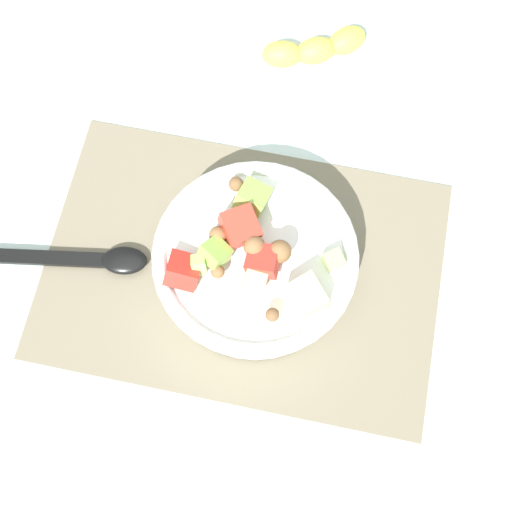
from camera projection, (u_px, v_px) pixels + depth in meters
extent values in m
plane|color=silver|center=(243.00, 269.00, 0.82)|extent=(2.40, 2.40, 0.00)
cube|color=#756B56|center=(243.00, 269.00, 0.82)|extent=(0.49, 0.33, 0.01)
cylinder|color=white|center=(256.00, 261.00, 0.79)|extent=(0.22, 0.22, 0.06)
torus|color=white|center=(256.00, 253.00, 0.76)|extent=(0.24, 0.24, 0.02)
sphere|color=brown|center=(272.00, 315.00, 0.72)|extent=(0.02, 0.03, 0.02)
sphere|color=brown|center=(218.00, 272.00, 0.74)|extent=(0.02, 0.02, 0.02)
sphere|color=brown|center=(236.00, 184.00, 0.78)|extent=(0.02, 0.03, 0.03)
cube|color=#8CB74C|center=(215.00, 253.00, 0.74)|extent=(0.04, 0.04, 0.03)
sphere|color=brown|center=(255.00, 245.00, 0.73)|extent=(0.04, 0.04, 0.03)
sphere|color=brown|center=(281.00, 248.00, 0.73)|extent=(0.04, 0.03, 0.03)
cube|color=red|center=(183.00, 271.00, 0.74)|extent=(0.04, 0.04, 0.05)
cube|color=red|center=(263.00, 261.00, 0.73)|extent=(0.04, 0.03, 0.03)
cube|color=#E5D684|center=(255.00, 279.00, 0.73)|extent=(0.03, 0.03, 0.03)
cube|color=#A3CC6B|center=(333.00, 260.00, 0.76)|extent=(0.03, 0.03, 0.03)
cube|color=#BC3828|center=(240.00, 227.00, 0.74)|extent=(0.06, 0.06, 0.04)
cube|color=#9EC656|center=(254.00, 199.00, 0.77)|extent=(0.04, 0.05, 0.04)
cube|color=#A3CC6B|center=(199.00, 265.00, 0.74)|extent=(0.02, 0.03, 0.03)
cube|color=#E5D684|center=(307.00, 295.00, 0.73)|extent=(0.05, 0.06, 0.04)
sphere|color=brown|center=(218.00, 235.00, 0.75)|extent=(0.02, 0.03, 0.03)
ellipsoid|color=black|center=(124.00, 260.00, 0.81)|extent=(0.06, 0.04, 0.01)
cube|color=black|center=(43.00, 258.00, 0.82)|extent=(0.17, 0.04, 0.01)
ellipsoid|color=yellow|center=(282.00, 54.00, 0.90)|extent=(0.06, 0.05, 0.04)
ellipsoid|color=yellow|center=(316.00, 51.00, 0.91)|extent=(0.07, 0.06, 0.04)
ellipsoid|color=yellow|center=(347.00, 40.00, 0.91)|extent=(0.07, 0.06, 0.04)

